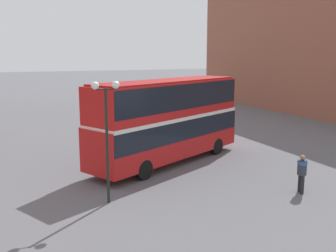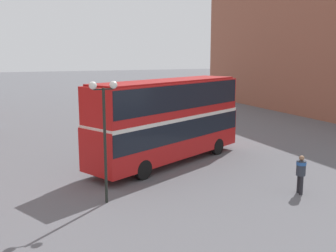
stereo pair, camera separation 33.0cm
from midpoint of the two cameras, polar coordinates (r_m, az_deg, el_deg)
The scene contains 4 objects.
ground_plane at distance 22.04m, azimuth -3.93°, elevation -5.93°, with size 240.00×240.00×0.00m, color #5B5B60.
double_decker_bus at distance 22.29m, azimuth 0.43°, elevation 1.47°, with size 10.58×6.95×4.76m.
pedestrian_foreground at distance 18.66m, azimuth 19.21°, elevation -6.11°, with size 0.54×0.54×1.77m.
street_lamp_twin_globe at distance 16.17m, azimuth -8.67°, elevation 1.36°, with size 1.16×0.32×5.14m.
Camera 2 is at (-6.50, -20.12, 6.25)m, focal length 42.00 mm.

